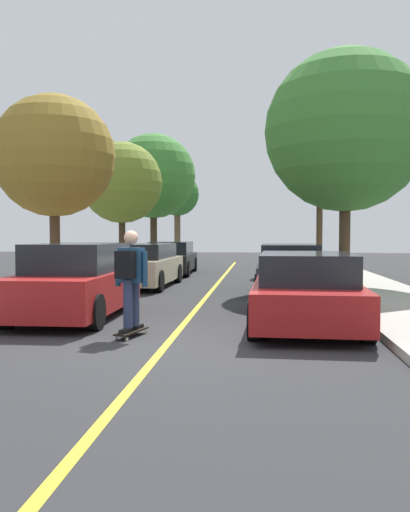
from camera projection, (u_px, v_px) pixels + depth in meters
ground at (169, 341)px, 8.56m from camera, size 80.00×80.00×0.00m
center_line at (198, 307)px, 12.54m from camera, size 0.12×39.20×0.01m
parked_car_left_nearest at (76, 282)px, 10.94m from camera, size 1.83×4.03×1.48m
parked_car_left_near at (144, 265)px, 17.34m from camera, size 1.96×4.55×1.36m
parked_car_left_far at (171, 258)px, 22.79m from camera, size 1.96×4.73×1.33m
parked_car_right_nearest at (306, 290)px, 10.05m from camera, size 2.08×4.57×1.32m
parked_car_right_near at (290, 269)px, 15.45m from camera, size 1.95×4.38×1.38m
street_tree_left_nearest at (54, 156)px, 14.21m from camera, size 3.15×3.15×5.13m
street_tree_left_near at (122, 183)px, 21.21m from camera, size 3.14×3.14×5.08m
street_tree_left_far at (153, 176)px, 27.55m from camera, size 4.24×4.24×6.54m
street_tree_left_farthest at (177, 195)px, 35.56m from camera, size 2.82×2.82×5.51m
street_tree_right_nearest at (346, 131)px, 16.16m from camera, size 4.76×4.76×6.94m
street_tree_right_near at (320, 156)px, 23.01m from camera, size 3.62×3.62×6.62m
skateboard at (132, 331)px, 8.94m from camera, size 0.42×0.87×0.10m
skateboarder at (130, 274)px, 8.87m from camera, size 0.58×0.70×1.63m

